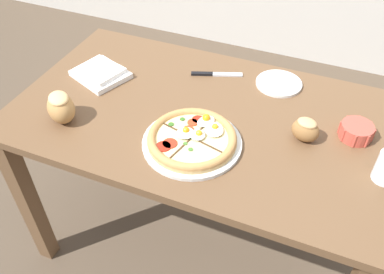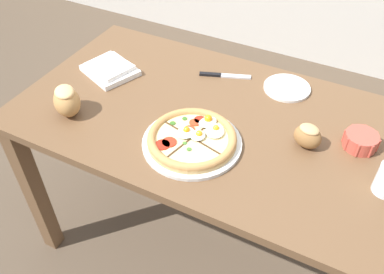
{
  "view_description": "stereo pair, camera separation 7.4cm",
  "coord_description": "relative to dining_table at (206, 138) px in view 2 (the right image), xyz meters",
  "views": [
    {
      "loc": [
        0.37,
        -0.98,
        1.59
      ],
      "look_at": [
        0.02,
        -0.15,
        0.76
      ],
      "focal_mm": 38.0,
      "sensor_mm": 36.0,
      "label": 1
    },
    {
      "loc": [
        0.43,
        -0.95,
        1.59
      ],
      "look_at": [
        0.02,
        -0.15,
        0.76
      ],
      "focal_mm": 38.0,
      "sensor_mm": 36.0,
      "label": 2
    }
  ],
  "objects": [
    {
      "name": "ground_plane",
      "position": [
        0.0,
        0.0,
        -0.62
      ],
      "size": [
        12.0,
        12.0,
        0.0
      ],
      "primitive_type": "plane",
      "color": "brown"
    },
    {
      "name": "dining_table",
      "position": [
        0.0,
        0.0,
        0.0
      ],
      "size": [
        1.27,
        0.74,
        0.73
      ],
      "color": "brown",
      "rests_on": "ground_plane"
    },
    {
      "name": "pizza",
      "position": [
        0.02,
        -0.15,
        0.13
      ],
      "size": [
        0.31,
        0.31,
        0.05
      ],
      "color": "white",
      "rests_on": "dining_table"
    },
    {
      "name": "ramekin_bowl",
      "position": [
        0.48,
        0.07,
        0.14
      ],
      "size": [
        0.11,
        0.11,
        0.05
      ],
      "color": "#C64C3D",
      "rests_on": "dining_table"
    },
    {
      "name": "napkin_folded",
      "position": [
        -0.43,
        0.05,
        0.13
      ],
      "size": [
        0.23,
        0.21,
        0.04
      ],
      "rotation": [
        0.0,
        0.0,
        -0.38
      ],
      "color": "white",
      "rests_on": "dining_table"
    },
    {
      "name": "bread_piece_near",
      "position": [
        0.34,
        -0.0,
        0.15
      ],
      "size": [
        0.1,
        0.08,
        0.08
      ],
      "rotation": [
        0.0,
        0.0,
        2.93
      ],
      "color": "olive",
      "rests_on": "dining_table"
    },
    {
      "name": "bread_piece_mid",
      "position": [
        -0.41,
        -0.2,
        0.16
      ],
      "size": [
        0.14,
        0.14,
        0.1
      ],
      "rotation": [
        0.0,
        0.0,
        2.47
      ],
      "color": "#B27F47",
      "rests_on": "dining_table"
    },
    {
      "name": "knife_main",
      "position": [
        -0.03,
        0.23,
        0.12
      ],
      "size": [
        0.19,
        0.08,
        0.01
      ],
      "rotation": [
        0.0,
        0.0,
        0.35
      ],
      "color": "silver",
      "rests_on": "dining_table"
    },
    {
      "name": "side_saucer",
      "position": [
        0.2,
        0.26,
        0.12
      ],
      "size": [
        0.17,
        0.17,
        0.01
      ],
      "color": "white",
      "rests_on": "dining_table"
    }
  ]
}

